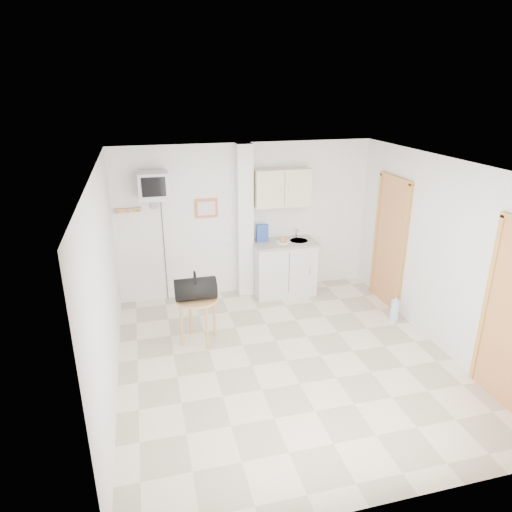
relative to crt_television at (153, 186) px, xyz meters
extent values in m
plane|color=beige|center=(1.45, -2.02, -1.94)|extent=(4.50, 4.50, 0.00)
cube|color=white|center=(1.45, 0.23, -0.69)|extent=(4.20, 0.04, 2.50)
cube|color=white|center=(1.45, -4.27, -0.69)|extent=(4.20, 0.04, 2.50)
cube|color=white|center=(-0.65, -2.02, -0.69)|extent=(0.04, 4.50, 2.50)
cube|color=white|center=(3.55, -2.02, -0.69)|extent=(0.04, 4.50, 2.50)
cube|color=white|center=(1.45, -2.02, 0.56)|extent=(4.20, 4.50, 0.04)
cube|color=white|center=(1.40, 0.12, -0.69)|extent=(0.25, 0.22, 2.50)
cube|color=#C25841|center=(0.80, 0.21, -0.44)|extent=(0.36, 0.03, 0.30)
cube|color=silver|center=(0.80, 0.19, -0.44)|extent=(0.28, 0.01, 0.22)
cube|color=tan|center=(-0.40, 0.20, -0.39)|extent=(0.40, 0.05, 0.06)
cube|color=white|center=(1.13, 0.22, -0.99)|extent=(0.15, 0.02, 0.08)
cylinder|color=tan|center=(-0.55, 0.14, -0.40)|extent=(0.02, 0.08, 0.02)
cylinder|color=tan|center=(-0.40, 0.14, -0.40)|extent=(0.02, 0.08, 0.02)
cylinder|color=tan|center=(-0.25, 0.14, -0.40)|extent=(0.02, 0.08, 0.02)
cube|color=#99592E|center=(3.52, -0.77, -0.94)|extent=(0.04, 0.75, 2.00)
cube|color=brown|center=(3.52, -0.77, -0.94)|extent=(0.06, 0.87, 2.06)
cube|color=silver|center=(2.03, -0.05, -1.50)|extent=(1.00, 0.55, 0.88)
cube|color=gray|center=(2.03, -0.05, -1.04)|extent=(1.03, 0.58, 0.04)
cylinder|color=#B7B7BA|center=(2.28, -0.05, -1.04)|extent=(0.30, 0.30, 0.05)
cylinder|color=#B7B7BA|center=(2.28, 0.09, -0.94)|extent=(0.02, 0.02, 0.16)
cylinder|color=#B7B7BA|center=(2.28, 0.03, -0.86)|extent=(0.02, 0.13, 0.02)
cube|color=beige|center=(2.00, 0.07, -0.14)|extent=(0.90, 0.32, 0.60)
cube|color=#24439A|center=(1.68, 0.05, -0.87)|extent=(0.19, 0.07, 0.29)
cylinder|color=white|center=(1.99, -0.09, -1.01)|extent=(0.22, 0.22, 0.01)
sphere|color=tan|center=(1.99, -0.09, -0.96)|extent=(0.11, 0.11, 0.11)
cube|color=slate|center=(0.00, 0.07, -0.21)|extent=(0.36, 0.32, 0.02)
cube|color=slate|center=(0.00, 0.20, -0.29)|extent=(0.10, 0.06, 0.20)
cube|color=#B9BABC|center=(0.00, 0.00, 0.01)|extent=(0.44, 0.42, 0.40)
cube|color=black|center=(0.00, -0.22, 0.03)|extent=(0.34, 0.02, 0.28)
cylinder|color=black|center=(0.10, 0.21, -1.07)|extent=(0.01, 0.01, 1.73)
cylinder|color=tan|center=(0.43, -1.24, -1.29)|extent=(0.58, 0.58, 0.03)
cylinder|color=tan|center=(0.66, -1.16, -1.62)|extent=(0.04, 0.04, 0.63)
cylinder|color=tan|center=(0.34, -1.01, -1.62)|extent=(0.04, 0.04, 0.63)
cylinder|color=tan|center=(0.19, -1.33, -1.62)|extent=(0.04, 0.04, 0.63)
cylinder|color=tan|center=(0.51, -1.48, -1.62)|extent=(0.04, 0.04, 0.63)
cylinder|color=black|center=(0.40, -1.29, -1.13)|extent=(0.55, 0.30, 0.30)
torus|color=black|center=(0.40, -1.29, -0.99)|extent=(0.02, 0.23, 0.23)
cylinder|color=#A1CBDA|center=(3.34, -1.41, -1.77)|extent=(0.13, 0.13, 0.33)
cylinder|color=#A1CBDA|center=(3.34, -1.41, -1.58)|extent=(0.04, 0.04, 0.04)
camera|label=1|loc=(-0.18, -6.79, 1.41)|focal=32.00mm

